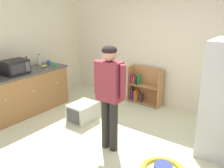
# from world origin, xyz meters

# --- Properties ---
(ground_plane) EXTENTS (12.00, 12.00, 0.00)m
(ground_plane) POSITION_xyz_m (0.00, 0.00, 0.00)
(ground_plane) COLOR beige
(ground_plane) RESTS_ON ground
(back_wall) EXTENTS (5.20, 0.06, 2.70)m
(back_wall) POSITION_xyz_m (0.00, 2.33, 1.35)
(back_wall) COLOR beige
(back_wall) RESTS_ON ground
(left_side_wall) EXTENTS (0.06, 2.99, 2.70)m
(left_side_wall) POSITION_xyz_m (-2.63, 0.80, 1.35)
(left_side_wall) COLOR beige
(left_side_wall) RESTS_ON ground
(kitchen_counter) EXTENTS (0.65, 1.94, 0.90)m
(kitchen_counter) POSITION_xyz_m (-2.20, 0.17, 0.45)
(kitchen_counter) COLOR olive
(kitchen_counter) RESTS_ON ground
(bookshelf) EXTENTS (0.80, 0.28, 0.85)m
(bookshelf) POSITION_xyz_m (-0.44, 2.15, 0.37)
(bookshelf) COLOR #B17E49
(bookshelf) RESTS_ON ground
(standing_person) EXTENTS (0.57, 0.22, 1.68)m
(standing_person) POSITION_xyz_m (0.08, 0.12, 1.02)
(standing_person) COLOR #272523
(standing_person) RESTS_ON ground
(pet_carrier) EXTENTS (0.42, 0.55, 0.36)m
(pet_carrier) POSITION_xyz_m (-0.96, 0.60, 0.18)
(pet_carrier) COLOR beige
(pet_carrier) RESTS_ON ground
(microwave) EXTENTS (0.37, 0.48, 0.28)m
(microwave) POSITION_xyz_m (-2.18, 0.01, 1.04)
(microwave) COLOR black
(microwave) RESTS_ON kitchen_counter
(banana_bunch) EXTENTS (0.12, 0.16, 0.04)m
(banana_bunch) POSITION_xyz_m (-2.14, 0.70, 0.93)
(banana_bunch) COLOR yellow
(banana_bunch) RESTS_ON kitchen_counter
(ketchup_bottle) EXTENTS (0.07, 0.07, 0.25)m
(ketchup_bottle) POSITION_xyz_m (-2.42, 0.45, 1.00)
(ketchup_bottle) COLOR red
(ketchup_bottle) RESTS_ON kitchen_counter
(clear_bottle) EXTENTS (0.07, 0.07, 0.25)m
(clear_bottle) POSITION_xyz_m (-2.41, 0.78, 1.00)
(clear_bottle) COLOR silver
(clear_bottle) RESTS_ON kitchen_counter
(blue_cup) EXTENTS (0.08, 0.08, 0.09)m
(blue_cup) POSITION_xyz_m (-2.27, 0.92, 0.95)
(blue_cup) COLOR blue
(blue_cup) RESTS_ON kitchen_counter
(green_cup) EXTENTS (0.08, 0.08, 0.09)m
(green_cup) POSITION_xyz_m (-2.02, 0.87, 0.95)
(green_cup) COLOR green
(green_cup) RESTS_ON kitchen_counter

